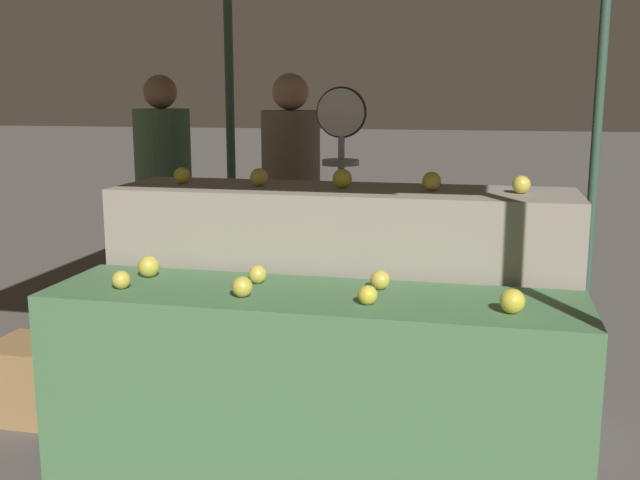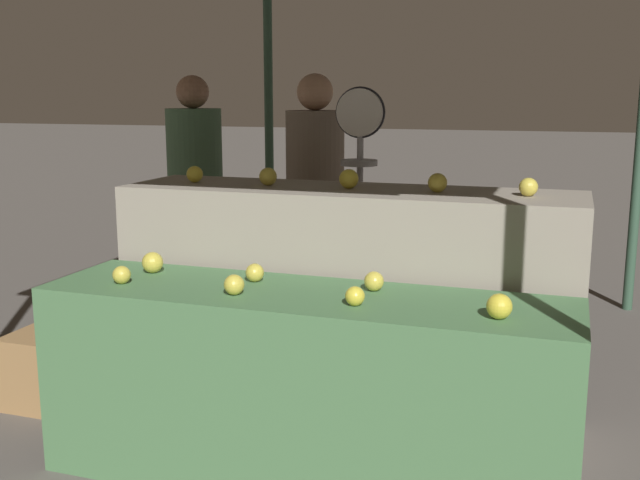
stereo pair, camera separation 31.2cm
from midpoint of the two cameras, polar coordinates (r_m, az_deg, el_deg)
name	(u,v)px [view 2 (the right image)]	position (r m, az deg, el deg)	size (l,w,h in m)	color
ground_plane	(304,479)	(3.16, 1.74, -17.80)	(60.00, 60.00, 0.00)	#59544F
display_counter_front	(304,388)	(2.99, 1.79, -11.29)	(2.07, 0.55, 0.77)	#4C7A4C
display_counter_back	(347,307)	(3.48, 4.68, -5.16)	(2.07, 0.55, 1.11)	gray
apple_front_0	(122,275)	(3.06, -12.10, -2.65)	(0.07, 0.07, 0.07)	gold
apple_front_1	(234,285)	(2.84, -3.44, -3.46)	(0.08, 0.08, 0.08)	gold
apple_front_2	(355,296)	(2.70, 6.00, -4.32)	(0.07, 0.07, 0.07)	gold
apple_front_3	(499,306)	(2.64, 16.84, -4.91)	(0.09, 0.09, 0.09)	gold
apple_front_4	(153,262)	(3.23, -9.97, -1.73)	(0.09, 0.09, 0.09)	gold
apple_front_5	(255,273)	(3.03, -2.07, -2.54)	(0.08, 0.08, 0.08)	gold
apple_front_6	(374,281)	(2.91, 7.21, -3.18)	(0.08, 0.08, 0.08)	gold
apple_back_0	(195,174)	(3.63, -7.11, 4.99)	(0.08, 0.08, 0.08)	gold
apple_back_1	(268,177)	(3.48, -1.42, 4.84)	(0.08, 0.08, 0.08)	gold
apple_back_2	(348,179)	(3.37, 4.81, 4.65)	(0.09, 0.09, 0.09)	gold
apple_back_3	(438,183)	(3.30, 11.65, 4.28)	(0.08, 0.08, 0.08)	gold
apple_back_4	(528,187)	(3.27, 18.28, 3.84)	(0.08, 0.08, 0.08)	gold
produce_scale	(359,167)	(4.07, 5.23, 5.51)	(0.27, 0.20, 1.56)	#99999E
person_vendor_at_scale	(315,191)	(4.52, 1.60, 3.75)	(0.39, 0.39, 1.64)	#2D2D38
person_customer_left	(195,182)	(5.08, -7.75, 4.42)	(0.41, 0.41, 1.65)	#2D2D38
wooden_crate_side	(51,368)	(3.95, -17.66, -9.34)	(0.37, 0.37, 0.37)	#9E7547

